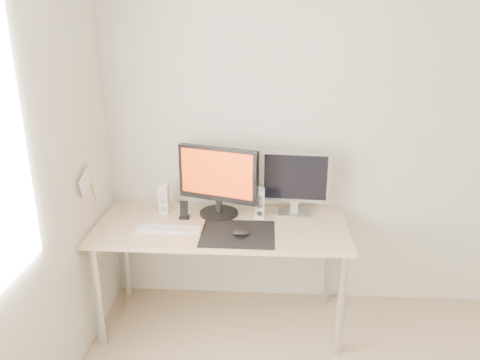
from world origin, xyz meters
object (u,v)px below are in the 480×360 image
object	(u,v)px
mouse	(241,233)
main_monitor	(218,179)
phone_dock	(184,213)
second_monitor	(295,180)
speaker_right	(260,203)
speaker_left	(164,199)
keyboard	(169,229)
desk	(222,235)

from	to	relation	value
mouse	main_monitor	bearing A→B (deg)	118.05
mouse	phone_dock	size ratio (longest dim) A/B	0.90
main_monitor	second_monitor	bearing A→B (deg)	4.92
second_monitor	speaker_right	bearing A→B (deg)	-163.24
main_monitor	speaker_left	xyz separation A→B (m)	(-0.37, 0.01, -0.16)
mouse	speaker_right	world-z (taller)	speaker_right
second_monitor	keyboard	bearing A→B (deg)	-158.81
keyboard	second_monitor	bearing A→B (deg)	21.19
second_monitor	speaker_right	distance (m)	0.28
second_monitor	phone_dock	distance (m)	0.76
desk	keyboard	distance (m)	0.35
phone_dock	desk	bearing A→B (deg)	-18.04
main_monitor	second_monitor	world-z (taller)	main_monitor
main_monitor	second_monitor	distance (m)	0.51
mouse	speaker_right	bearing A→B (deg)	70.11
mouse	second_monitor	world-z (taller)	second_monitor
mouse	speaker_left	xyz separation A→B (m)	(-0.54, 0.33, 0.08)
speaker_left	desk	bearing A→B (deg)	-22.41
phone_dock	speaker_right	bearing A→B (deg)	5.40
speaker_right	speaker_left	bearing A→B (deg)	176.71
main_monitor	speaker_left	bearing A→B (deg)	178.31
desk	phone_dock	size ratio (longest dim) A/B	13.28
mouse	phone_dock	xyz separation A→B (m)	(-0.39, 0.25, 0.01)
speaker_right	keyboard	bearing A→B (deg)	-157.05
keyboard	phone_dock	bearing A→B (deg)	70.94
second_monitor	mouse	bearing A→B (deg)	-132.99
desk	main_monitor	bearing A→B (deg)	102.88
second_monitor	speaker_right	size ratio (longest dim) A/B	2.30
main_monitor	speaker_right	world-z (taller)	main_monitor
phone_dock	mouse	bearing A→B (deg)	-32.31
speaker_left	phone_dock	xyz separation A→B (m)	(0.15, -0.08, -0.06)
second_monitor	speaker_right	xyz separation A→B (m)	(-0.23, -0.07, -0.14)
speaker_left	speaker_right	world-z (taller)	same
desk	mouse	bearing A→B (deg)	-50.52
second_monitor	keyboard	size ratio (longest dim) A/B	1.06
mouse	speaker_left	size ratio (longest dim) A/B	0.55
desk	phone_dock	xyz separation A→B (m)	(-0.25, 0.08, 0.11)
mouse	desk	xyz separation A→B (m)	(-0.13, 0.16, -0.10)
keyboard	desk	bearing A→B (deg)	18.58
second_monitor	speaker_left	size ratio (longest dim) A/B	2.30
phone_dock	speaker_left	bearing A→B (deg)	150.76
second_monitor	phone_dock	world-z (taller)	second_monitor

